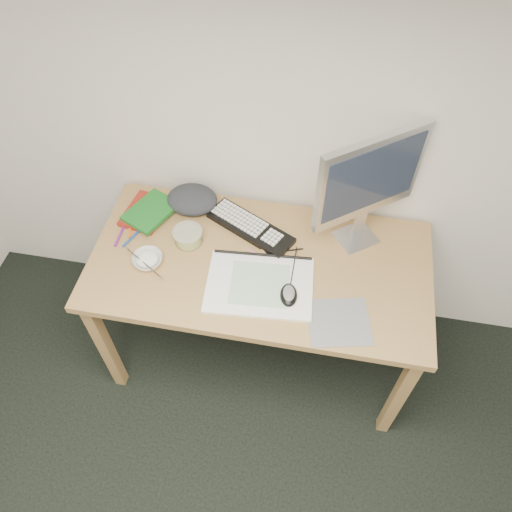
{
  "coord_description": "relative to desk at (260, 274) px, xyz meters",
  "views": [
    {
      "loc": [
        0.02,
        0.21,
        2.38
      ],
      "look_at": [
        -0.2,
        1.4,
        0.83
      ],
      "focal_mm": 35.0,
      "sensor_mm": 36.0,
      "label": 1
    }
  ],
  "objects": [
    {
      "name": "sketchpad",
      "position": [
        0.02,
        -0.11,
        0.09
      ],
      "size": [
        0.44,
        0.33,
        0.01
      ],
      "primitive_type": "cube",
      "rotation": [
        0.0,
        0.0,
        0.08
      ],
      "color": "white",
      "rests_on": "desk"
    },
    {
      "name": "fruit_tub",
      "position": [
        -0.32,
        0.06,
        0.11
      ],
      "size": [
        0.14,
        0.14,
        0.06
      ],
      "primitive_type": "cylinder",
      "rotation": [
        0.0,
        0.0,
        0.09
      ],
      "color": "gold",
      "rests_on": "desk"
    },
    {
      "name": "pencil_pink",
      "position": [
        0.02,
        0.03,
        0.09
      ],
      "size": [
        0.16,
        0.07,
        0.01
      ],
      "primitive_type": "cylinder",
      "rotation": [
        0.0,
        1.57,
        -0.38
      ],
      "color": "pink",
      "rests_on": "desk"
    },
    {
      "name": "keyboard",
      "position": [
        -0.07,
        0.17,
        0.09
      ],
      "size": [
        0.41,
        0.29,
        0.02
      ],
      "primitive_type": "cube",
      "rotation": [
        0.0,
        0.0,
        -0.48
      ],
      "color": "black",
      "rests_on": "desk"
    },
    {
      "name": "monitor",
      "position": [
        0.38,
        0.2,
        0.42
      ],
      "size": [
        0.38,
        0.3,
        0.53
      ],
      "rotation": [
        0.0,
        0.0,
        0.65
      ],
      "color": "silver",
      "rests_on": "desk"
    },
    {
      "name": "book_green",
      "position": [
        -0.51,
        0.17,
        0.11
      ],
      "size": [
        0.24,
        0.27,
        0.02
      ],
      "primitive_type": "cube",
      "rotation": [
        0.0,
        0.0,
        -0.44
      ],
      "color": "#1A6820",
      "rests_on": "book_red"
    },
    {
      "name": "mousepad",
      "position": [
        0.34,
        -0.22,
        0.08
      ],
      "size": [
        0.27,
        0.25,
        0.0
      ],
      "primitive_type": "cube",
      "rotation": [
        0.0,
        0.0,
        0.22
      ],
      "color": "slate",
      "rests_on": "desk"
    },
    {
      "name": "desk",
      "position": [
        0.0,
        0.0,
        0.0
      ],
      "size": [
        1.4,
        0.7,
        0.75
      ],
      "color": "#A2784A",
      "rests_on": "ground"
    },
    {
      "name": "marker_orange",
      "position": [
        -0.59,
        0.09,
        0.09
      ],
      "size": [
        0.04,
        0.12,
        0.01
      ],
      "primitive_type": "cylinder",
      "rotation": [
        0.0,
        1.57,
        1.85
      ],
      "color": "orange",
      "rests_on": "desk"
    },
    {
      "name": "rice_bowl",
      "position": [
        -0.45,
        -0.08,
        0.1
      ],
      "size": [
        0.14,
        0.14,
        0.04
      ],
      "primitive_type": "imported",
      "rotation": [
        0.0,
        0.0,
        -0.16
      ],
      "color": "white",
      "rests_on": "desk"
    },
    {
      "name": "pencil_black",
      "position": [
        0.09,
        0.07,
        0.09
      ],
      "size": [
        0.16,
        0.06,
        0.01
      ],
      "primitive_type": "cylinder",
      "rotation": [
        0.0,
        1.57,
        0.34
      ],
      "color": "black",
      "rests_on": "desk"
    },
    {
      "name": "cloth_lump",
      "position": [
        -0.35,
        0.26,
        0.12
      ],
      "size": [
        0.2,
        0.17,
        0.08
      ],
      "primitive_type": "ellipsoid",
      "rotation": [
        0.0,
        0.0,
        0.06
      ],
      "color": "#222529",
      "rests_on": "desk"
    },
    {
      "name": "mouse",
      "position": [
        0.14,
        -0.15,
        0.11
      ],
      "size": [
        0.08,
        0.12,
        0.04
      ],
      "primitive_type": "ellipsoid",
      "rotation": [
        0.0,
        0.0,
        0.14
      ],
      "color": "black",
      "rests_on": "sketchpad"
    },
    {
      "name": "marker_blue",
      "position": [
        -0.56,
        0.03,
        0.09
      ],
      "size": [
        0.06,
        0.11,
        0.01
      ],
      "primitive_type": "cylinder",
      "rotation": [
        0.0,
        1.57,
        1.18
      ],
      "color": "#1B4194",
      "rests_on": "desk"
    },
    {
      "name": "chopsticks",
      "position": [
        -0.45,
        -0.11,
        0.12
      ],
      "size": [
        0.19,
        0.13,
        0.02
      ],
      "primitive_type": "cylinder",
      "rotation": [
        0.0,
        1.57,
        -0.57
      ],
      "color": "#BAB9BC",
      "rests_on": "rice_bowl"
    },
    {
      "name": "pencil_tan",
      "position": [
        0.01,
        0.06,
        0.09
      ],
      "size": [
        0.14,
        0.14,
        0.01
      ],
      "primitive_type": "cylinder",
      "rotation": [
        0.0,
        1.57,
        -0.82
      ],
      "color": "tan",
      "rests_on": "desk"
    },
    {
      "name": "book_red",
      "position": [
        -0.55,
        0.18,
        0.09
      ],
      "size": [
        0.2,
        0.24,
        0.02
      ],
      "primitive_type": "cube",
      "rotation": [
        0.0,
        0.0,
        -0.16
      ],
      "color": "maroon",
      "rests_on": "desk"
    },
    {
      "name": "marker_purple",
      "position": [
        -0.61,
        0.03,
        0.09
      ],
      "size": [
        0.01,
        0.12,
        0.01
      ],
      "primitive_type": "cylinder",
      "rotation": [
        0.0,
        1.57,
        1.58
      ],
      "color": "#73227D",
      "rests_on": "desk"
    }
  ]
}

